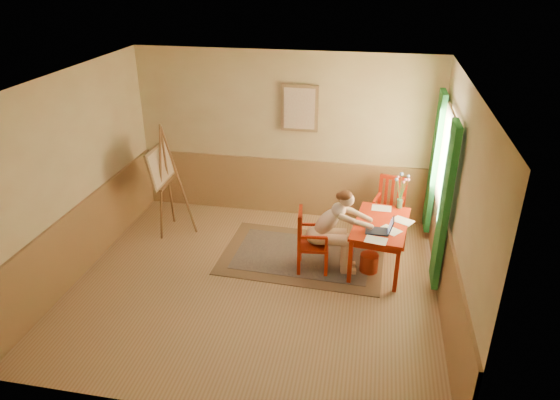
% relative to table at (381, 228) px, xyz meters
% --- Properties ---
extents(room, '(5.04, 4.54, 2.84)m').
position_rel_table_xyz_m(room, '(-1.66, -0.77, 0.77)').
color(room, tan).
rests_on(room, ground).
extents(wainscot, '(5.00, 4.50, 1.00)m').
position_rel_table_xyz_m(wainscot, '(-1.66, 0.03, -0.13)').
color(wainscot, tan).
rests_on(wainscot, room).
extents(window, '(0.12, 2.01, 2.20)m').
position_rel_table_xyz_m(window, '(0.76, 0.33, 0.71)').
color(window, white).
rests_on(window, room).
extents(wall_portrait, '(0.60, 0.05, 0.76)m').
position_rel_table_xyz_m(wall_portrait, '(-1.41, 1.43, 1.27)').
color(wall_portrait, '#93714B').
rests_on(wall_portrait, room).
extents(rug, '(2.46, 1.70, 0.02)m').
position_rel_table_xyz_m(rug, '(-1.11, 0.06, -0.62)').
color(rug, '#8C7251').
rests_on(rug, room).
extents(table, '(0.86, 1.28, 0.72)m').
position_rel_table_xyz_m(table, '(0.00, 0.00, 0.00)').
color(table, '#B12004').
rests_on(table, room).
extents(chair_left, '(0.47, 0.45, 0.94)m').
position_rel_table_xyz_m(chair_left, '(-0.97, -0.26, -0.16)').
color(chair_left, '#B12004').
rests_on(chair_left, room).
extents(chair_back, '(0.53, 0.55, 0.99)m').
position_rel_table_xyz_m(chair_back, '(0.13, 0.94, -0.13)').
color(chair_back, '#B12004').
rests_on(chair_back, room).
extents(figure, '(0.95, 0.45, 1.26)m').
position_rel_table_xyz_m(figure, '(-0.66, -0.22, 0.06)').
color(figure, beige).
rests_on(figure, room).
extents(laptop, '(0.37, 0.23, 0.22)m').
position_rel_table_xyz_m(laptop, '(0.00, -0.28, 0.13)').
color(laptop, '#1E2338').
rests_on(laptop, table).
extents(papers, '(0.70, 1.20, 0.00)m').
position_rel_table_xyz_m(papers, '(0.09, -0.04, 0.09)').
color(papers, white).
rests_on(papers, table).
extents(vase, '(0.24, 0.26, 0.54)m').
position_rel_table_xyz_m(vase, '(0.26, 0.54, 0.33)').
color(vase, '#3F724C').
rests_on(vase, table).
extents(wastebasket, '(0.30, 0.30, 0.28)m').
position_rel_table_xyz_m(wastebasket, '(-0.12, -0.17, -0.49)').
color(wastebasket, '#A8351B').
rests_on(wastebasket, room).
extents(easel, '(0.61, 0.81, 1.82)m').
position_rel_table_xyz_m(easel, '(-3.42, 0.46, 0.45)').
color(easel, '#936137').
rests_on(easel, room).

